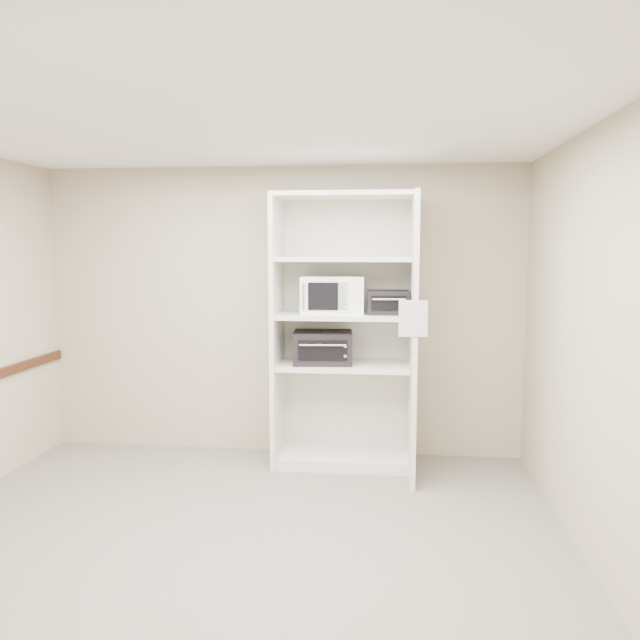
# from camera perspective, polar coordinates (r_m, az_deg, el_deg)

# --- Properties ---
(floor) EXTENTS (4.50, 4.00, 0.01)m
(floor) POSITION_cam_1_polar(r_m,az_deg,el_deg) (4.37, -8.18, -19.91)
(floor) COLOR #666058
(floor) RESTS_ON ground
(ceiling) EXTENTS (4.50, 4.00, 0.01)m
(ceiling) POSITION_cam_1_polar(r_m,az_deg,el_deg) (3.98, -8.85, 17.44)
(ceiling) COLOR white
(wall_back) EXTENTS (4.50, 0.02, 2.70)m
(wall_back) POSITION_cam_1_polar(r_m,az_deg,el_deg) (5.90, -3.58, 0.79)
(wall_back) COLOR tan
(wall_back) RESTS_ON ground
(wall_front) EXTENTS (4.50, 0.02, 2.70)m
(wall_front) POSITION_cam_1_polar(r_m,az_deg,el_deg) (2.13, -22.48, -10.14)
(wall_front) COLOR tan
(wall_front) RESTS_ON ground
(wall_right) EXTENTS (0.02, 4.00, 2.70)m
(wall_right) POSITION_cam_1_polar(r_m,az_deg,el_deg) (4.03, 24.24, -2.49)
(wall_right) COLOR tan
(wall_right) RESTS_ON ground
(shelving_unit) EXTENTS (1.24, 0.92, 2.42)m
(shelving_unit) POSITION_cam_1_polar(r_m,az_deg,el_deg) (5.56, 2.70, -1.84)
(shelving_unit) COLOR beige
(shelving_unit) RESTS_ON floor
(microwave) EXTENTS (0.58, 0.46, 0.33)m
(microwave) POSITION_cam_1_polar(r_m,az_deg,el_deg) (5.55, 1.12, 2.35)
(microwave) COLOR white
(microwave) RESTS_ON shelving_unit
(toaster_oven_upper) EXTENTS (0.37, 0.28, 0.21)m
(toaster_oven_upper) POSITION_cam_1_polar(r_m,az_deg,el_deg) (5.49, 6.24, 1.63)
(toaster_oven_upper) COLOR black
(toaster_oven_upper) RESTS_ON shelving_unit
(toaster_oven_lower) EXTENTS (0.55, 0.43, 0.29)m
(toaster_oven_lower) POSITION_cam_1_polar(r_m,az_deg,el_deg) (5.57, 0.28, -2.51)
(toaster_oven_lower) COLOR black
(toaster_oven_lower) RESTS_ON shelving_unit
(paper_sign) EXTENTS (0.22, 0.02, 0.28)m
(paper_sign) POSITION_cam_1_polar(r_m,az_deg,el_deg) (4.89, 8.52, 0.12)
(paper_sign) COLOR white
(paper_sign) RESTS_ON shelving_unit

